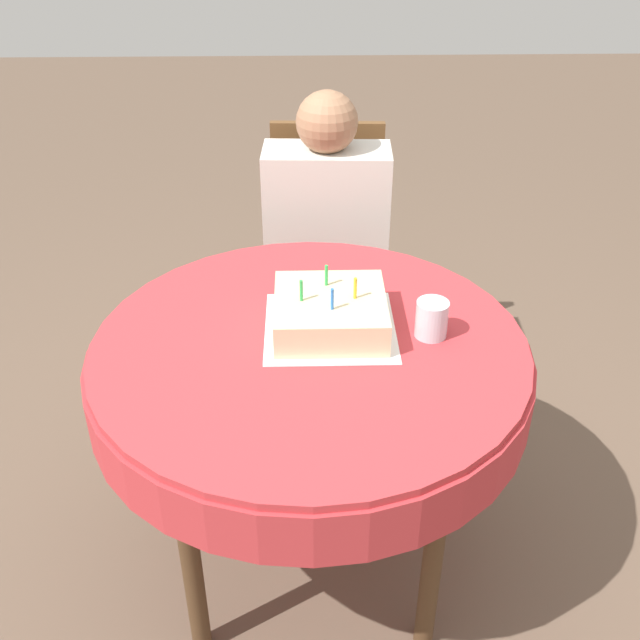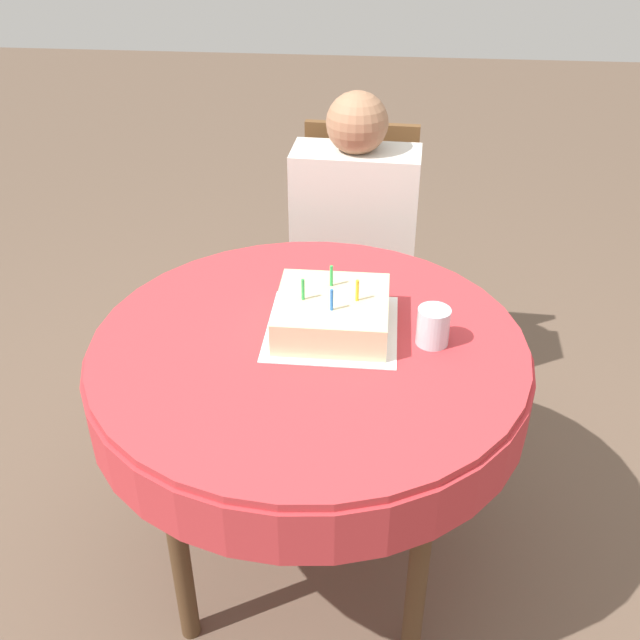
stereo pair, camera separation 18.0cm
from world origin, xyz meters
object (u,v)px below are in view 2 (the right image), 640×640
at_px(person, 354,228).
at_px(drinking_glass, 433,326).
at_px(birthday_cake, 332,313).
at_px(chair, 355,259).

height_order(person, drinking_glass, person).
bearing_deg(birthday_cake, chair, 88.68).
distance_m(chair, birthday_cake, 0.88).
distance_m(chair, drinking_glass, 0.95).
xyz_separation_m(birthday_cake, drinking_glass, (0.24, -0.04, 0.00)).
relative_size(chair, birthday_cake, 3.57).
xyz_separation_m(person, birthday_cake, (-0.01, -0.73, 0.12)).
xyz_separation_m(chair, person, (-0.00, -0.10, 0.17)).
distance_m(person, drinking_glass, 0.81).
xyz_separation_m(chair, birthday_cake, (-0.02, -0.83, 0.29)).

